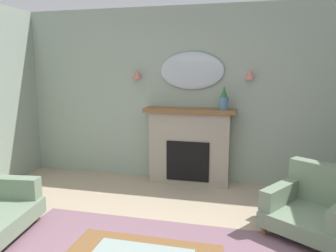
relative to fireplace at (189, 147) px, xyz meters
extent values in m
cube|color=#93A393|center=(0.11, 0.22, 0.76)|extent=(6.65, 0.10, 2.67)
cube|color=gray|center=(0.00, 0.01, -0.02)|extent=(1.20, 0.28, 1.10)
cube|color=black|center=(0.00, -0.09, -0.19)|extent=(0.64, 0.12, 0.60)
cube|color=brown|center=(0.00, -0.01, 0.56)|extent=(1.36, 0.36, 0.06)
cylinder|color=#4C7093|center=(0.50, -0.03, 0.68)|extent=(0.14, 0.14, 0.18)
cone|color=#2D6633|center=(0.50, -0.03, 0.85)|extent=(0.10, 0.10, 0.16)
ellipsoid|color=#B2BCC6|center=(0.00, 0.14, 1.14)|extent=(0.96, 0.06, 0.56)
cone|color=#D17066|center=(-0.85, 0.09, 1.09)|extent=(0.14, 0.14, 0.14)
cone|color=#D17066|center=(0.85, 0.09, 1.09)|extent=(0.14, 0.14, 0.14)
cube|color=gray|center=(-1.81, -1.74, -0.17)|extent=(0.77, 0.25, 0.24)
cylinder|color=brown|center=(-1.47, -1.71, -0.52)|extent=(0.07, 0.07, 0.10)
cube|color=gray|center=(1.53, -1.31, -0.39)|extent=(1.11, 1.11, 0.16)
cube|color=gray|center=(1.71, -1.02, -0.09)|extent=(0.76, 0.57, 0.45)
cube|color=gray|center=(1.24, -1.12, -0.20)|extent=(0.51, 0.68, 0.22)
cylinder|color=brown|center=(1.06, -1.40, -0.52)|extent=(0.06, 0.06, 0.10)
cylinder|color=brown|center=(1.43, -0.83, -0.52)|extent=(0.06, 0.06, 0.10)
camera|label=1|loc=(0.84, -4.77, 1.16)|focal=34.99mm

